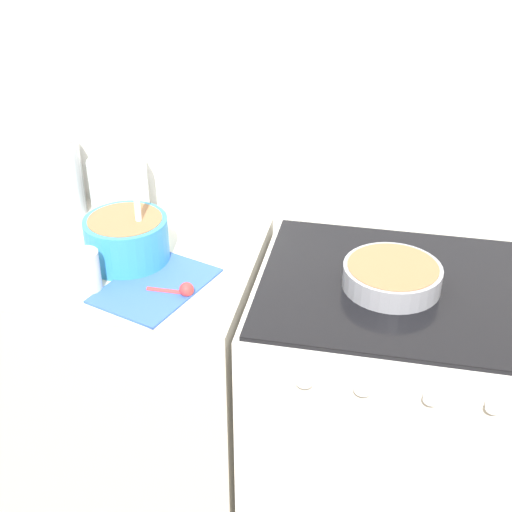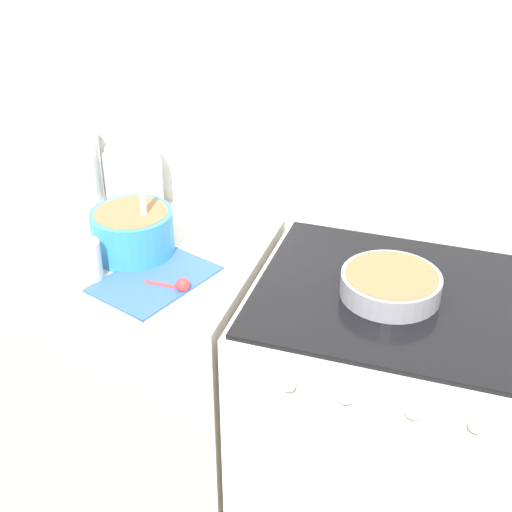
{
  "view_description": "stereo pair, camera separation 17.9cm",
  "coord_description": "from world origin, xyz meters",
  "px_view_note": "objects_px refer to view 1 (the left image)",
  "views": [
    {
      "loc": [
        0.32,
        -1.22,
        1.85
      ],
      "look_at": [
        0.01,
        0.28,
        0.94
      ],
      "focal_mm": 50.0,
      "sensor_mm": 36.0,
      "label": 1
    },
    {
      "loc": [
        0.5,
        -1.18,
        1.85
      ],
      "look_at": [
        0.01,
        0.28,
        0.94
      ],
      "focal_mm": 50.0,
      "sensor_mm": 36.0,
      "label": 2
    }
  ],
  "objects_px": {
    "mixing_bowl": "(127,237)",
    "baking_pan": "(392,276)",
    "storage_jar_left": "(53,182)",
    "storage_jar_middle": "(119,192)",
    "stove": "(388,419)",
    "tin_can": "(86,271)"
  },
  "relations": [
    {
      "from": "stove",
      "to": "baking_pan",
      "type": "bearing_deg",
      "value": -165.75
    },
    {
      "from": "mixing_bowl",
      "to": "baking_pan",
      "type": "distance_m",
      "value": 0.68
    },
    {
      "from": "storage_jar_left",
      "to": "baking_pan",
      "type": "bearing_deg",
      "value": -11.54
    },
    {
      "from": "stove",
      "to": "storage_jar_middle",
      "type": "distance_m",
      "value": 0.99
    },
    {
      "from": "stove",
      "to": "storage_jar_middle",
      "type": "height_order",
      "value": "storage_jar_middle"
    },
    {
      "from": "baking_pan",
      "to": "tin_can",
      "type": "distance_m",
      "value": 0.74
    },
    {
      "from": "storage_jar_left",
      "to": "tin_can",
      "type": "xyz_separation_m",
      "value": [
        0.25,
        -0.36,
        -0.05
      ]
    },
    {
      "from": "mixing_bowl",
      "to": "tin_can",
      "type": "xyz_separation_m",
      "value": [
        -0.05,
        -0.15,
        -0.02
      ]
    },
    {
      "from": "mixing_bowl",
      "to": "baking_pan",
      "type": "height_order",
      "value": "mixing_bowl"
    },
    {
      "from": "mixing_bowl",
      "to": "storage_jar_left",
      "type": "distance_m",
      "value": 0.37
    },
    {
      "from": "baking_pan",
      "to": "storage_jar_left",
      "type": "distance_m",
      "value": 1.0
    },
    {
      "from": "baking_pan",
      "to": "tin_can",
      "type": "xyz_separation_m",
      "value": [
        -0.73,
        -0.16,
        0.02
      ]
    },
    {
      "from": "storage_jar_left",
      "to": "storage_jar_middle",
      "type": "xyz_separation_m",
      "value": [
        0.2,
        0.0,
        -0.01
      ]
    },
    {
      "from": "mixing_bowl",
      "to": "storage_jar_left",
      "type": "height_order",
      "value": "mixing_bowl"
    },
    {
      "from": "stove",
      "to": "storage_jar_left",
      "type": "bearing_deg",
      "value": 169.32
    },
    {
      "from": "stove",
      "to": "baking_pan",
      "type": "xyz_separation_m",
      "value": [
        -0.03,
        -0.01,
        0.47
      ]
    },
    {
      "from": "storage_jar_middle",
      "to": "tin_can",
      "type": "height_order",
      "value": "storage_jar_middle"
    },
    {
      "from": "stove",
      "to": "storage_jar_middle",
      "type": "relative_size",
      "value": 4.31
    },
    {
      "from": "storage_jar_middle",
      "to": "tin_can",
      "type": "relative_size",
      "value": 1.93
    },
    {
      "from": "storage_jar_middle",
      "to": "tin_can",
      "type": "bearing_deg",
      "value": -81.96
    },
    {
      "from": "storage_jar_left",
      "to": "mixing_bowl",
      "type": "bearing_deg",
      "value": -35.18
    },
    {
      "from": "tin_can",
      "to": "stove",
      "type": "bearing_deg",
      "value": 12.84
    }
  ]
}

